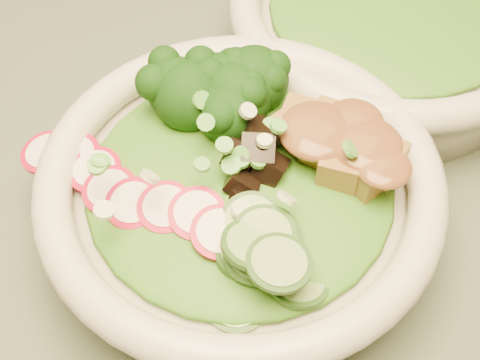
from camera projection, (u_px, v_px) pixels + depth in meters
The scene contains 11 objects.
salad_bowl at pixel (240, 198), 0.42m from camera, with size 0.25×0.25×0.07m.
side_bowl at pixel (390, 26), 0.52m from camera, with size 0.25×0.25×0.07m.
lettuce_bed at pixel (240, 179), 0.41m from camera, with size 0.19×0.19×0.02m, color #2C6615.
side_lettuce at pixel (395, 6), 0.50m from camera, with size 0.17×0.17×0.02m, color #2C6615.
broccoli_florets at pixel (216, 96), 0.43m from camera, with size 0.07×0.07×0.04m, color black, non-canonical shape.
radish_slices at pixel (139, 199), 0.39m from camera, with size 0.10×0.04×0.02m, color #B20D2F, non-canonical shape.
cucumber_slices at pixel (263, 254), 0.36m from camera, with size 0.07×0.07×0.03m, color #91C46D, non-canonical shape.
mushroom_heap at pixel (258, 163), 0.40m from camera, with size 0.07×0.07×0.04m, color black, non-canonical shape.
tofu_cubes at pixel (335, 153), 0.40m from camera, with size 0.08×0.06×0.03m, color olive, non-canonical shape.
peanut_sauce at pixel (337, 140), 0.39m from camera, with size 0.07×0.05×0.01m, color brown.
scallion_garnish at pixel (240, 156), 0.39m from camera, with size 0.18×0.18×0.02m, color #5CB33F, non-canonical shape.
Camera 1 is at (-0.02, -0.14, 1.13)m, focal length 50.00 mm.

